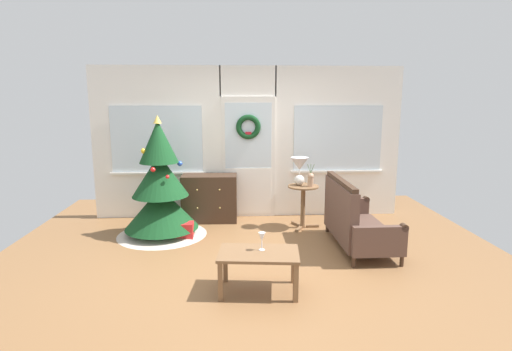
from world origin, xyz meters
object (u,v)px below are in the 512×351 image
christmas_tree (161,193)px  coffee_table (259,258)px  side_table (303,198)px  settee_sofa (354,221)px  flower_vase (311,179)px  wine_glass (262,237)px  gift_box (185,231)px  table_lamp (299,167)px  dresser_cabinet (210,198)px

christmas_tree → coffee_table: (1.34, -1.91, -0.27)m
christmas_tree → side_table: bearing=5.9°
settee_sofa → flower_vase: size_ratio=4.25×
settee_sofa → wine_glass: settee_sofa is taller
gift_box → christmas_tree: bearing=152.9°
coffee_table → wine_glass: wine_glass is taller
side_table → flower_vase: bearing=-31.0°
table_lamp → coffee_table: 2.38m
dresser_cabinet → settee_sofa: bearing=-33.6°
dresser_cabinet → settee_sofa: 2.44m
christmas_tree → side_table: christmas_tree is taller
christmas_tree → settee_sofa: bearing=-14.0°
dresser_cabinet → table_lamp: 1.59m
wine_glass → coffee_table: bearing=-122.4°
settee_sofa → coffee_table: (-1.37, -1.23, -0.01)m
settee_sofa → table_lamp: (-0.61, 0.94, 0.59)m
christmas_tree → settee_sofa: size_ratio=1.20×
christmas_tree → gift_box: 0.67m
flower_vase → gift_box: bearing=-169.5°
dresser_cabinet → flower_vase: 1.72m
flower_vase → coffee_table: size_ratio=0.39×
settee_sofa → dresser_cabinet: bearing=146.4°
side_table → wine_glass: bearing=-110.8°
side_table → settee_sofa: bearing=-58.8°
dresser_cabinet → table_lamp: table_lamp is taller
side_table → gift_box: size_ratio=2.87×
settee_sofa → side_table: settee_sofa is taller
side_table → gift_box: side_table is taller
flower_vase → coffee_table: 2.31m
dresser_cabinet → gift_box: size_ratio=3.83×
side_table → coffee_table: (-0.83, -2.14, -0.11)m
settee_sofa → coffee_table: bearing=-138.0°
dresser_cabinet → side_table: bearing=-16.8°
gift_box → settee_sofa: bearing=-11.8°
coffee_table → table_lamp: bearing=70.6°
table_lamp → dresser_cabinet: bearing=164.0°
flower_vase → christmas_tree: bearing=-175.8°
dresser_cabinet → table_lamp: (1.43, -0.41, 0.58)m
christmas_tree → settee_sofa: christmas_tree is taller
wine_glass → side_table: bearing=69.2°
table_lamp → gift_box: bearing=-165.4°
christmas_tree → flower_vase: 2.28m
side_table → flower_vase: size_ratio=1.94×
dresser_cabinet → wine_glass: (0.70, -2.53, 0.19)m
coffee_table → gift_box: coffee_table is taller
table_lamp → coffee_table: (-0.77, -2.18, -0.59)m
christmas_tree → coffee_table: bearing=-55.0°
christmas_tree → table_lamp: christmas_tree is taller
settee_sofa → side_table: 1.06m
settee_sofa → side_table: size_ratio=2.18×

